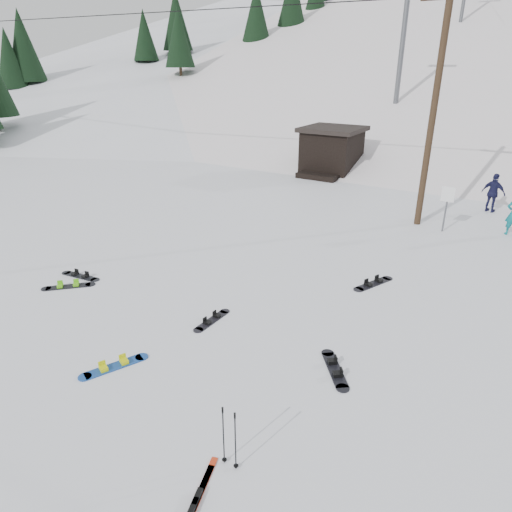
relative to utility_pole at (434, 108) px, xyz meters
The scene contains 17 objects.
ground 14.90m from the utility_pole, 98.13° to the right, with size 200.00×200.00×0.00m, color white.
ski_slope 44.31m from the utility_pole, 92.79° to the left, with size 60.00×75.00×45.00m, color white.
ridge_left 53.35m from the utility_pole, 138.18° to the left, with size 34.00×85.00×38.00m, color white.
treeline_left 44.65m from the utility_pole, 144.16° to the left, with size 20.00×64.00×10.00m, color black, non-canonical shape.
utility_pole is the anchor object (origin of this frame).
trail_sign 3.60m from the utility_pole, 21.04° to the right, with size 0.50×0.09×1.85m.
lift_hut 10.40m from the utility_pole, 135.24° to the left, with size 3.40×4.10×2.75m.
lift_tower_near 17.38m from the utility_pole, 110.56° to the left, with size 2.20×0.36×8.00m.
hero_snowboard 14.80m from the utility_pole, 103.46° to the right, with size 0.82×1.48×0.11m.
hero_skis 16.10m from the utility_pole, 88.24° to the right, with size 0.67×1.81×0.10m.
ski_poles 15.07m from the utility_pole, 88.04° to the right, with size 0.33×0.09×1.19m.
board_scatter_a 14.25m from the utility_pole, 125.45° to the right, with size 1.49×0.42×0.10m.
board_scatter_b 12.14m from the utility_pole, 103.46° to the right, with size 0.28×1.39×0.10m.
board_scatter_c 14.62m from the utility_pole, 122.85° to the right, with size 1.19×1.20×0.11m.
board_scatter_d 12.11m from the utility_pole, 84.97° to the right, with size 1.07×1.28×0.11m.
board_scatter_f 8.02m from the utility_pole, 87.30° to the right, with size 0.81×1.53×0.11m.
skier_navy 5.68m from the utility_pole, 55.50° to the left, with size 1.03×0.43×1.76m, color #17183B.
Camera 1 is at (5.91, -5.13, 6.33)m, focal length 32.00 mm.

